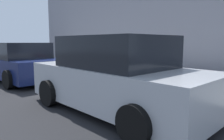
% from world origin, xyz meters
% --- Properties ---
extents(ground_plane, '(40.00, 40.00, 0.00)m').
position_xyz_m(ground_plane, '(0.00, 0.00, 0.00)').
color(ground_plane, black).
extents(sidewalk_curb, '(18.00, 5.00, 0.14)m').
position_xyz_m(sidewalk_curb, '(0.00, -2.50, 0.07)').
color(sidewalk_curb, '#9E9B93').
rests_on(sidewalk_curb, ground_plane).
extents(building_facade_sidewalk_side, '(24.00, 3.00, 8.31)m').
position_xyz_m(building_facade_sidewalk_side, '(0.00, -7.02, 4.15)').
color(building_facade_sidewalk_side, gray).
rests_on(building_facade_sidewalk_side, ground_plane).
extents(suitcase_maroon_0, '(0.35, 0.20, 1.03)m').
position_xyz_m(suitcase_maroon_0, '(-3.84, -0.65, 0.52)').
color(suitcase_maroon_0, maroon).
rests_on(suitcase_maroon_0, sidewalk_curb).
extents(suitcase_red_1, '(0.48, 0.26, 1.00)m').
position_xyz_m(suitcase_red_1, '(-3.36, -0.56, 0.50)').
color(suitcase_red_1, red).
rests_on(suitcase_red_1, sidewalk_curb).
extents(suitcase_navy_2, '(0.41, 0.26, 0.61)m').
position_xyz_m(suitcase_navy_2, '(-2.85, -0.59, 0.42)').
color(suitcase_navy_2, navy).
rests_on(suitcase_navy_2, sidewalk_curb).
extents(suitcase_olive_3, '(0.45, 0.20, 0.98)m').
position_xyz_m(suitcase_olive_3, '(-2.36, -0.61, 0.52)').
color(suitcase_olive_3, '#59601E').
rests_on(suitcase_olive_3, sidewalk_curb).
extents(suitcase_black_4, '(0.42, 0.27, 1.02)m').
position_xyz_m(suitcase_black_4, '(-1.86, -0.69, 0.51)').
color(suitcase_black_4, black).
rests_on(suitcase_black_4, sidewalk_curb).
extents(suitcase_teal_5, '(0.49, 0.21, 0.93)m').
position_xyz_m(suitcase_teal_5, '(-1.35, -0.66, 0.45)').
color(suitcase_teal_5, '#0F606B').
rests_on(suitcase_teal_5, sidewalk_curb).
extents(suitcase_silver_6, '(0.50, 0.25, 0.69)m').
position_xyz_m(suitcase_silver_6, '(-0.80, -0.57, 0.46)').
color(suitcase_silver_6, '#9EA0A8').
rests_on(suitcase_silver_6, sidewalk_curb).
extents(suitcase_maroon_7, '(0.51, 0.27, 0.64)m').
position_xyz_m(suitcase_maroon_7, '(-0.24, -0.65, 0.43)').
color(suitcase_maroon_7, maroon).
rests_on(suitcase_maroon_7, sidewalk_curb).
extents(fire_hydrant, '(0.39, 0.21, 0.74)m').
position_xyz_m(fire_hydrant, '(0.50, -0.62, 0.53)').
color(fire_hydrant, '#99999E').
rests_on(fire_hydrant, sidewalk_curb).
extents(bollard_post, '(0.12, 0.12, 0.93)m').
position_xyz_m(bollard_post, '(1.07, -0.47, 0.61)').
color(bollard_post, brown).
rests_on(bollard_post, sidewalk_curb).
extents(parked_car_silver_0, '(4.46, 2.17, 1.69)m').
position_xyz_m(parked_car_silver_0, '(-4.12, 1.60, 0.79)').
color(parked_car_silver_0, '#B2B5BA').
rests_on(parked_car_silver_0, ground_plane).
extents(parked_car_navy_1, '(4.28, 2.16, 1.53)m').
position_xyz_m(parked_car_navy_1, '(1.26, 1.60, 0.72)').
color(parked_car_navy_1, '#141E4C').
rests_on(parked_car_navy_1, ground_plane).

